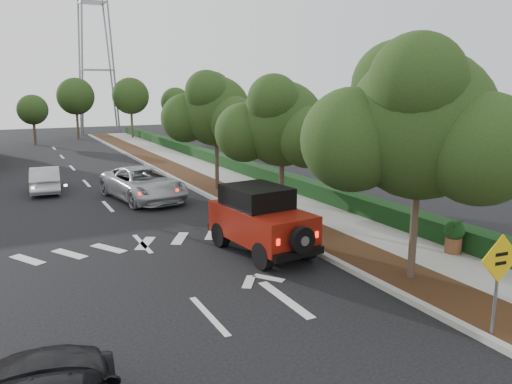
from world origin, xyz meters
TOP-DOWN VIEW (x-y plane):
  - ground at (0.00, 0.00)m, footprint 120.00×120.00m
  - curb at (4.60, 12.00)m, footprint 0.20×70.00m
  - planting_strip at (5.60, 12.00)m, footprint 1.80×70.00m
  - sidewalk at (7.50, 12.00)m, footprint 2.00×70.00m
  - hedge at (8.90, 12.00)m, footprint 0.80×70.00m
  - transmission_tower at (6.00, 48.00)m, footprint 7.00×4.00m
  - street_tree_near at (5.60, -0.50)m, footprint 3.80×3.80m
  - street_tree_mid at (5.60, 6.50)m, footprint 3.20×3.20m
  - street_tree_far at (5.60, 13.00)m, footprint 3.40×3.40m
  - red_jeep at (3.11, 3.61)m, footprint 2.16×4.18m
  - silver_suv_ahead at (1.76, 12.65)m, footprint 3.34×5.75m
  - silver_sedan_oncoming at (-2.13, 16.61)m, footprint 1.68×3.98m
  - speed_hump_sign at (4.80, -3.66)m, footprint 1.01×0.12m
  - terracotta_planter at (8.21, 0.43)m, footprint 0.62×0.62m

SIDE VIEW (x-z plane):
  - ground at x=0.00m, z-range 0.00..0.00m
  - transmission_tower at x=6.00m, z-range -14.00..14.00m
  - street_tree_near at x=5.60m, z-range -2.96..2.96m
  - street_tree_mid at x=5.60m, z-range -2.66..2.66m
  - street_tree_far at x=5.60m, z-range -2.81..2.81m
  - planting_strip at x=5.60m, z-range 0.00..0.12m
  - sidewalk at x=7.50m, z-range 0.00..0.12m
  - curb at x=4.60m, z-range 0.00..0.15m
  - hedge at x=8.90m, z-range 0.00..0.80m
  - silver_sedan_oncoming at x=-2.13m, z-range 0.00..1.28m
  - terracotta_planter at x=8.21m, z-range 0.19..1.27m
  - silver_suv_ahead at x=1.76m, z-range 0.00..1.51m
  - red_jeep at x=3.11m, z-range 0.02..2.09m
  - speed_hump_sign at x=4.80m, z-range 0.41..2.57m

